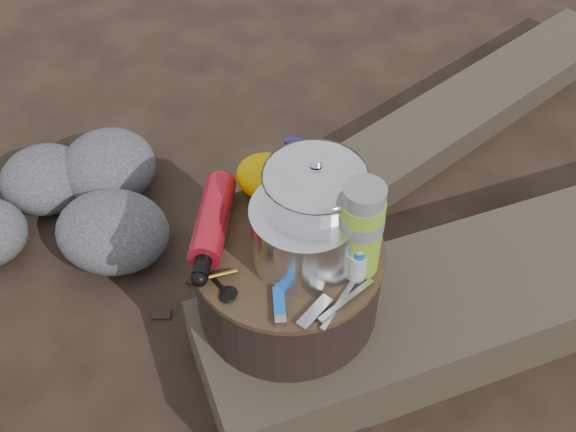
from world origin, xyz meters
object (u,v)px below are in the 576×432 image
(camping_pot, at_px, (314,201))
(travel_mug, at_px, (344,194))
(stump, at_px, (288,302))
(thermos, at_px, (361,229))
(fuel_bottle, at_px, (213,220))

(camping_pot, distance_m, travel_mug, 0.10)
(camping_pot, bearing_deg, stump, -125.39)
(travel_mug, bearing_deg, thermos, -62.43)
(stump, bearing_deg, camping_pot, 54.61)
(stump, relative_size, thermos, 1.87)
(fuel_bottle, bearing_deg, thermos, -11.31)
(camping_pot, relative_size, thermos, 0.96)
(camping_pot, bearing_deg, travel_mug, 62.59)
(thermos, xyz_separation_m, travel_mug, (-0.07, 0.13, -0.05))
(stump, height_order, travel_mug, travel_mug)
(thermos, bearing_deg, travel_mug, 117.57)
(fuel_bottle, bearing_deg, travel_mug, 15.93)
(stump, relative_size, fuel_bottle, 1.43)
(fuel_bottle, distance_m, thermos, 0.32)
(fuel_bottle, xyz_separation_m, thermos, (0.32, 0.01, 0.07))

